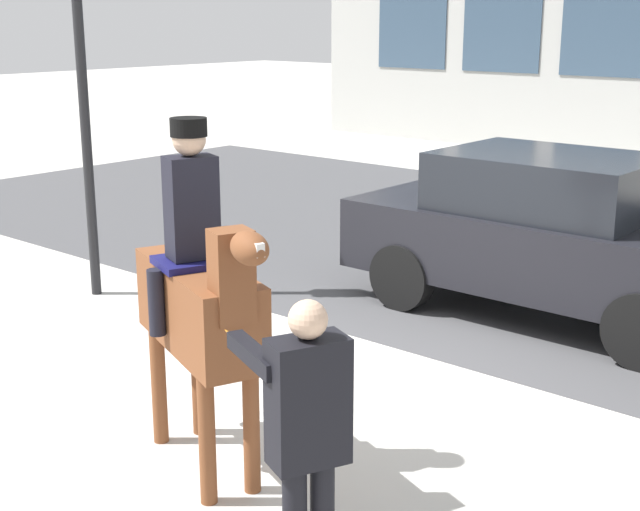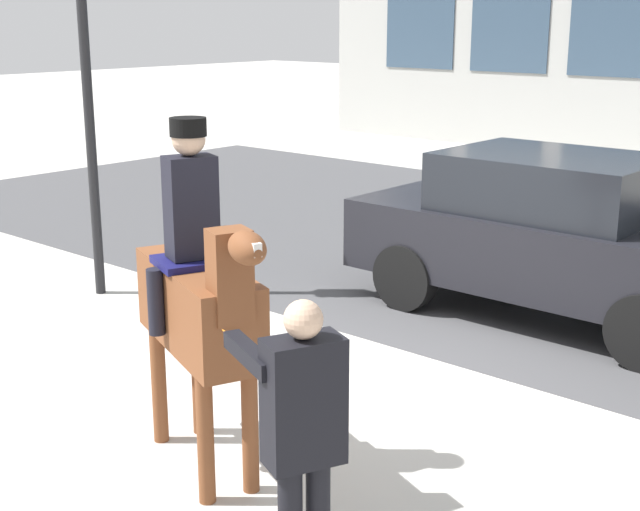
{
  "view_description": "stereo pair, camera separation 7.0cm",
  "coord_description": "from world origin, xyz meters",
  "px_view_note": "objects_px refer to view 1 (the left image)",
  "views": [
    {
      "loc": [
        4.28,
        -5.99,
        3.05
      ],
      "look_at": [
        0.31,
        -1.32,
        1.4
      ],
      "focal_mm": 50.0,
      "sensor_mm": 36.0,
      "label": 1
    },
    {
      "loc": [
        4.33,
        -5.94,
        3.05
      ],
      "look_at": [
        0.31,
        -1.32,
        1.4
      ],
      "focal_mm": 50.0,
      "sensor_mm": 36.0,
      "label": 2
    }
  ],
  "objects_px": {
    "street_car_near_lane": "(552,234)",
    "traffic_light": "(78,41)",
    "pedestrian_bystander": "(306,432)",
    "mounted_horse_lead": "(200,297)"
  },
  "relations": [
    {
      "from": "mounted_horse_lead",
      "to": "street_car_near_lane",
      "type": "bearing_deg",
      "value": 107.85
    },
    {
      "from": "pedestrian_bystander",
      "to": "street_car_near_lane",
      "type": "bearing_deg",
      "value": -53.49
    },
    {
      "from": "mounted_horse_lead",
      "to": "pedestrian_bystander",
      "type": "bearing_deg",
      "value": -2.22
    },
    {
      "from": "street_car_near_lane",
      "to": "traffic_light",
      "type": "xyz_separation_m",
      "value": [
        -4.22,
        -2.65,
        1.92
      ]
    },
    {
      "from": "street_car_near_lane",
      "to": "traffic_light",
      "type": "height_order",
      "value": "traffic_light"
    },
    {
      "from": "mounted_horse_lead",
      "to": "traffic_light",
      "type": "bearing_deg",
      "value": 175.55
    },
    {
      "from": "mounted_horse_lead",
      "to": "traffic_light",
      "type": "xyz_separation_m",
      "value": [
        -3.93,
        1.91,
        1.54
      ]
    },
    {
      "from": "mounted_horse_lead",
      "to": "traffic_light",
      "type": "height_order",
      "value": "traffic_light"
    },
    {
      "from": "pedestrian_bystander",
      "to": "mounted_horse_lead",
      "type": "bearing_deg",
      "value": -0.34
    },
    {
      "from": "street_car_near_lane",
      "to": "traffic_light",
      "type": "relative_size",
      "value": 1.01
    }
  ]
}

